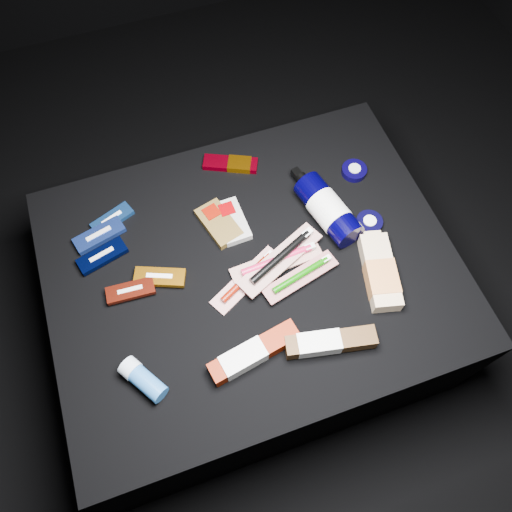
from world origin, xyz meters
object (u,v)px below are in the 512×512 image
object	(u,v)px
lotion_bottle	(328,209)
deodorant_stick	(143,379)
toothpaste_carton_red	(251,355)
bodywash_bottle	(380,273)

from	to	relation	value
lotion_bottle	deodorant_stick	bearing A→B (deg)	-167.38
lotion_bottle	deodorant_stick	distance (m)	0.59
toothpaste_carton_red	deodorant_stick	bearing A→B (deg)	163.61
lotion_bottle	toothpaste_carton_red	bearing A→B (deg)	-149.89
bodywash_bottle	deodorant_stick	size ratio (longest dim) A/B	1.81
lotion_bottle	toothpaste_carton_red	xyz separation A→B (m)	(-0.30, -0.28, -0.02)
lotion_bottle	bodywash_bottle	xyz separation A→B (m)	(0.05, -0.19, -0.02)
lotion_bottle	bodywash_bottle	bearing A→B (deg)	-87.60
deodorant_stick	toothpaste_carton_red	size ratio (longest dim) A/B	0.53
lotion_bottle	bodywash_bottle	size ratio (longest dim) A/B	1.21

